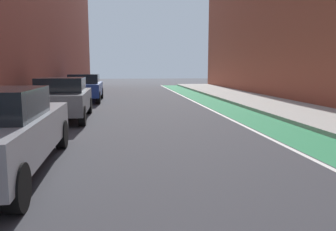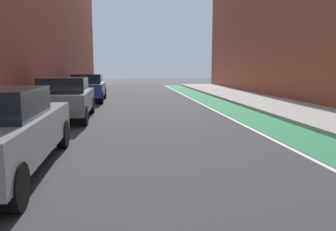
% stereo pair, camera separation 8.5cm
% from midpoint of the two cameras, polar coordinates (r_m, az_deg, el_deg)
% --- Properties ---
extents(ground_plane, '(93.57, 93.57, 0.00)m').
position_cam_midpoint_polar(ground_plane, '(12.75, -2.46, -0.32)').
color(ground_plane, '#38383D').
extents(bike_lane_paint, '(1.60, 42.53, 0.00)m').
position_cam_midpoint_polar(bike_lane_paint, '(15.41, 10.43, 1.02)').
color(bike_lane_paint, '#2D8451').
rests_on(bike_lane_paint, ground).
extents(lane_divider_stripe, '(0.12, 42.53, 0.00)m').
position_cam_midpoint_polar(lane_divider_stripe, '(15.16, 7.19, 0.98)').
color(lane_divider_stripe, white).
rests_on(lane_divider_stripe, ground).
extents(sidewalk_right, '(3.44, 42.53, 0.14)m').
position_cam_midpoint_polar(sidewalk_right, '(16.35, 18.90, 1.36)').
color(sidewalk_right, '#A8A59E').
rests_on(sidewalk_right, ground).
extents(parked_sedan_gray, '(1.96, 4.27, 1.53)m').
position_cam_midpoint_polar(parked_sedan_gray, '(12.74, -17.74, 2.84)').
color(parked_sedan_gray, '#595B60').
rests_on(parked_sedan_gray, ground).
extents(parked_sedan_blue, '(1.93, 4.36, 1.53)m').
position_cam_midpoint_polar(parked_sedan_blue, '(19.49, -14.14, 4.69)').
color(parked_sedan_blue, navy).
rests_on(parked_sedan_blue, ground).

